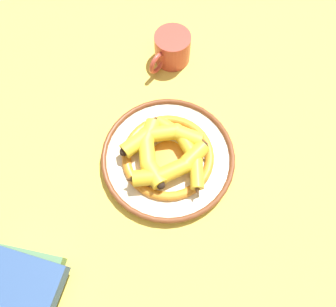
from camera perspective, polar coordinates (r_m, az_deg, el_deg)
ground_plane at (r=0.77m, az=3.45°, el=-2.08°), size 2.80×2.80×0.00m
decorative_bowl at (r=0.76m, az=-0.00°, el=-0.63°), size 0.31×0.31×0.03m
banana_a at (r=0.74m, az=-0.84°, el=2.85°), size 0.10×0.20×0.04m
banana_b at (r=0.73m, az=-3.18°, el=0.35°), size 0.18×0.09×0.04m
banana_c at (r=0.71m, az=0.41°, el=-2.68°), size 0.06×0.20×0.04m
banana_d at (r=0.73m, az=3.07°, el=0.50°), size 0.21×0.07×0.03m
book_stack at (r=0.74m, az=-25.28°, el=-22.24°), size 0.24×0.23×0.07m
coffee_mug at (r=0.90m, az=0.65°, el=17.85°), size 0.10×0.13×0.08m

